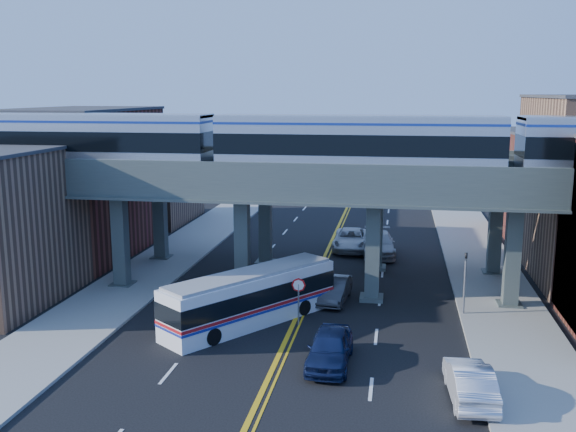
{
  "coord_description": "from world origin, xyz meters",
  "views": [
    {
      "loc": [
        5.32,
        -29.48,
        12.35
      ],
      "look_at": [
        -0.99,
        7.13,
        5.17
      ],
      "focal_mm": 40.0,
      "sensor_mm": 36.0,
      "label": 1
    }
  ],
  "objects_px": {
    "car_lane_b": "(334,290)",
    "car_parked_curb": "(470,382)",
    "transit_train": "(358,144)",
    "stop_sign": "(299,294)",
    "car_lane_c": "(351,239)",
    "traffic_signal": "(465,276)",
    "car_lane_d": "(379,244)",
    "car_lane_a": "(330,348)",
    "transit_bus": "(251,298)"
  },
  "relations": [
    {
      "from": "car_lane_a",
      "to": "car_lane_b",
      "type": "height_order",
      "value": "car_lane_a"
    },
    {
      "from": "traffic_signal",
      "to": "stop_sign",
      "type": "bearing_deg",
      "value": -161.37
    },
    {
      "from": "transit_train",
      "to": "car_lane_d",
      "type": "xyz_separation_m",
      "value": [
        1.08,
        11.2,
        -8.55
      ]
    },
    {
      "from": "traffic_signal",
      "to": "car_lane_a",
      "type": "bearing_deg",
      "value": -130.64
    },
    {
      "from": "car_lane_d",
      "to": "car_parked_curb",
      "type": "height_order",
      "value": "car_lane_d"
    },
    {
      "from": "transit_train",
      "to": "stop_sign",
      "type": "relative_size",
      "value": 19.36
    },
    {
      "from": "car_lane_b",
      "to": "car_lane_c",
      "type": "xyz_separation_m",
      "value": [
        0.0,
        13.18,
        0.08
      ]
    },
    {
      "from": "stop_sign",
      "to": "car_lane_b",
      "type": "height_order",
      "value": "stop_sign"
    },
    {
      "from": "car_parked_curb",
      "to": "transit_bus",
      "type": "bearing_deg",
      "value": -37.32
    },
    {
      "from": "stop_sign",
      "to": "car_parked_curb",
      "type": "relative_size",
      "value": 0.56
    },
    {
      "from": "transit_bus",
      "to": "car_lane_c",
      "type": "distance_m",
      "value": 18.14
    },
    {
      "from": "transit_train",
      "to": "traffic_signal",
      "type": "xyz_separation_m",
      "value": [
        6.23,
        -2.0,
        -7.11
      ]
    },
    {
      "from": "car_parked_curb",
      "to": "stop_sign",
      "type": "bearing_deg",
      "value": -45.31
    },
    {
      "from": "stop_sign",
      "to": "car_lane_c",
      "type": "xyz_separation_m",
      "value": [
        1.5,
        17.55,
        -0.96
      ]
    },
    {
      "from": "car_lane_b",
      "to": "car_parked_curb",
      "type": "relative_size",
      "value": 0.94
    },
    {
      "from": "car_lane_c",
      "to": "car_lane_b",
      "type": "bearing_deg",
      "value": -90.66
    },
    {
      "from": "transit_train",
      "to": "car_lane_b",
      "type": "distance_m",
      "value": 8.79
    },
    {
      "from": "car_lane_c",
      "to": "car_lane_d",
      "type": "height_order",
      "value": "car_lane_d"
    },
    {
      "from": "stop_sign",
      "to": "car_parked_curb",
      "type": "xyz_separation_m",
      "value": [
        8.2,
        -7.22,
        -0.99
      ]
    },
    {
      "from": "car_lane_c",
      "to": "traffic_signal",
      "type": "bearing_deg",
      "value": -63.71
    },
    {
      "from": "traffic_signal",
      "to": "car_lane_d",
      "type": "distance_m",
      "value": 14.24
    },
    {
      "from": "traffic_signal",
      "to": "car_lane_a",
      "type": "xyz_separation_m",
      "value": [
        -6.7,
        -7.81,
        -1.49
      ]
    },
    {
      "from": "transit_train",
      "to": "transit_bus",
      "type": "bearing_deg",
      "value": -135.8
    },
    {
      "from": "transit_bus",
      "to": "car_lane_d",
      "type": "relative_size",
      "value": 1.67
    },
    {
      "from": "car_lane_b",
      "to": "car_parked_curb",
      "type": "distance_m",
      "value": 13.4
    },
    {
      "from": "car_lane_a",
      "to": "transit_train",
      "type": "bearing_deg",
      "value": 88.28
    },
    {
      "from": "transit_train",
      "to": "car_lane_d",
      "type": "distance_m",
      "value": 14.13
    },
    {
      "from": "car_lane_c",
      "to": "car_parked_curb",
      "type": "distance_m",
      "value": 25.67
    },
    {
      "from": "car_lane_b",
      "to": "car_lane_a",
      "type": "bearing_deg",
      "value": -80.79
    },
    {
      "from": "traffic_signal",
      "to": "car_lane_a",
      "type": "height_order",
      "value": "traffic_signal"
    },
    {
      "from": "transit_bus",
      "to": "car_lane_a",
      "type": "relative_size",
      "value": 2.09
    },
    {
      "from": "car_lane_b",
      "to": "car_parked_curb",
      "type": "height_order",
      "value": "car_parked_curb"
    },
    {
      "from": "car_lane_a",
      "to": "car_lane_c",
      "type": "relative_size",
      "value": 0.82
    },
    {
      "from": "traffic_signal",
      "to": "car_lane_d",
      "type": "height_order",
      "value": "traffic_signal"
    },
    {
      "from": "transit_train",
      "to": "stop_sign",
      "type": "distance_m",
      "value": 9.52
    },
    {
      "from": "car_lane_b",
      "to": "transit_train",
      "type": "bearing_deg",
      "value": 32.95
    },
    {
      "from": "car_lane_a",
      "to": "car_parked_curb",
      "type": "relative_size",
      "value": 1.02
    },
    {
      "from": "transit_train",
      "to": "car_lane_a",
      "type": "height_order",
      "value": "transit_train"
    },
    {
      "from": "car_lane_a",
      "to": "car_lane_b",
      "type": "xyz_separation_m",
      "value": [
        -0.7,
        9.18,
        -0.09
      ]
    },
    {
      "from": "stop_sign",
      "to": "traffic_signal",
      "type": "height_order",
      "value": "traffic_signal"
    },
    {
      "from": "car_lane_c",
      "to": "car_lane_a",
      "type": "bearing_deg",
      "value": -88.86
    },
    {
      "from": "traffic_signal",
      "to": "transit_bus",
      "type": "bearing_deg",
      "value": -164.85
    },
    {
      "from": "transit_bus",
      "to": "car_lane_c",
      "type": "relative_size",
      "value": 1.72
    },
    {
      "from": "car_lane_a",
      "to": "car_lane_d",
      "type": "bearing_deg",
      "value": 86.8
    },
    {
      "from": "car_lane_a",
      "to": "car_lane_b",
      "type": "bearing_deg",
      "value": 95.36
    },
    {
      "from": "stop_sign",
      "to": "traffic_signal",
      "type": "bearing_deg",
      "value": 18.63
    },
    {
      "from": "car_lane_a",
      "to": "traffic_signal",
      "type": "bearing_deg",
      "value": 50.36
    },
    {
      "from": "transit_bus",
      "to": "car_lane_b",
      "type": "bearing_deg",
      "value": -5.58
    },
    {
      "from": "car_lane_c",
      "to": "car_lane_d",
      "type": "bearing_deg",
      "value": -31.86
    },
    {
      "from": "traffic_signal",
      "to": "car_lane_d",
      "type": "relative_size",
      "value": 0.69
    }
  ]
}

